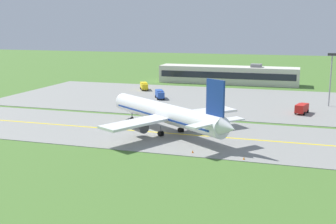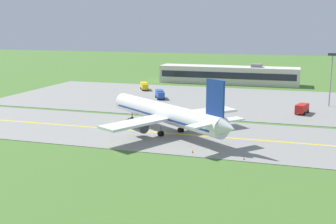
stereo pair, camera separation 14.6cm
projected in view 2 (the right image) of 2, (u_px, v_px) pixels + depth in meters
name	position (u px, v px, depth m)	size (l,w,h in m)	color
ground_plane	(158.00, 133.00, 88.58)	(500.00, 500.00, 0.00)	#47702D
taxiway_strip	(158.00, 133.00, 88.57)	(240.00, 28.00, 0.10)	gray
apron_pad	(235.00, 101.00, 124.96)	(140.00, 52.00, 0.10)	gray
taxiway_centreline	(158.00, 132.00, 88.55)	(220.00, 0.60, 0.01)	yellow
airplane_lead	(167.00, 114.00, 87.67)	(34.11, 28.90, 12.70)	white
service_truck_fuel	(144.00, 86.00, 146.43)	(4.59, 6.27, 2.60)	yellow
service_truck_catering	(160.00, 94.00, 128.98)	(4.53, 6.28, 2.60)	#264CA5
service_truck_pushback	(302.00, 108.00, 107.02)	(3.57, 6.33, 2.60)	red
terminal_building	(228.00, 75.00, 162.63)	(52.82, 9.63, 7.82)	beige
apron_light_mast	(331.00, 73.00, 115.28)	(2.40, 0.50, 14.70)	gray
traffic_cone_near_edge	(244.00, 158.00, 70.60)	(0.44, 0.44, 0.60)	orange
traffic_cone_mid_edge	(193.00, 152.00, 74.33)	(0.44, 0.44, 0.60)	orange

